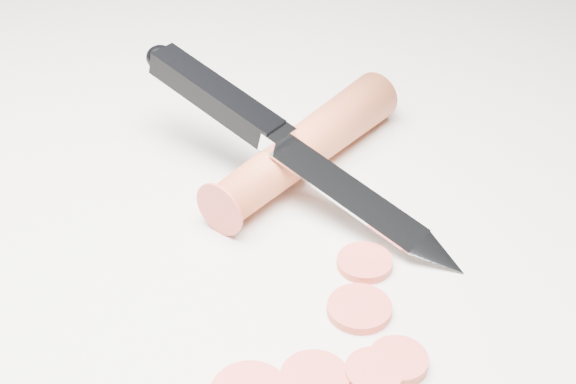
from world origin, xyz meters
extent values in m
plane|color=silver|center=(0.00, 0.00, 0.00)|extent=(2.40, 2.40, 0.00)
cylinder|color=#D7552D|center=(0.00, 0.09, 0.02)|extent=(0.15, 0.15, 0.03)
cylinder|color=#E6463E|center=(-0.02, -0.10, 0.00)|extent=(0.04, 0.04, 0.01)
cylinder|color=#E6463E|center=(0.02, -0.10, 0.00)|extent=(0.03, 0.03, 0.01)
cylinder|color=#E6463E|center=(0.01, -0.06, 0.00)|extent=(0.04, 0.04, 0.01)
cylinder|color=#E6463E|center=(0.01, -0.10, 0.00)|extent=(0.03, 0.03, 0.01)
cylinder|color=#E6463E|center=(0.02, -0.02, 0.00)|extent=(0.03, 0.03, 0.01)
camera|label=1|loc=(-0.07, -0.37, 0.32)|focal=50.00mm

